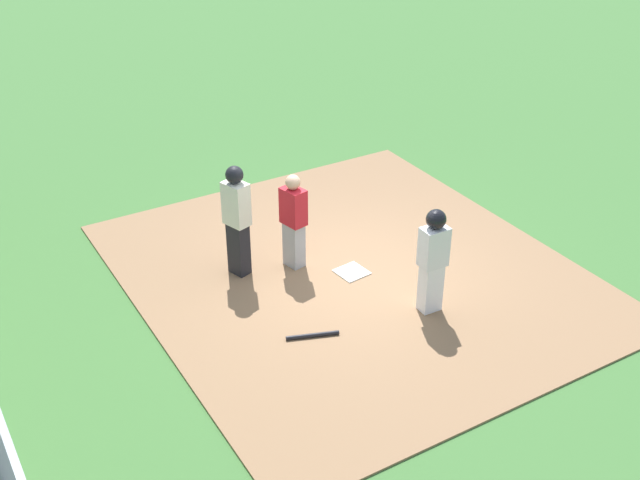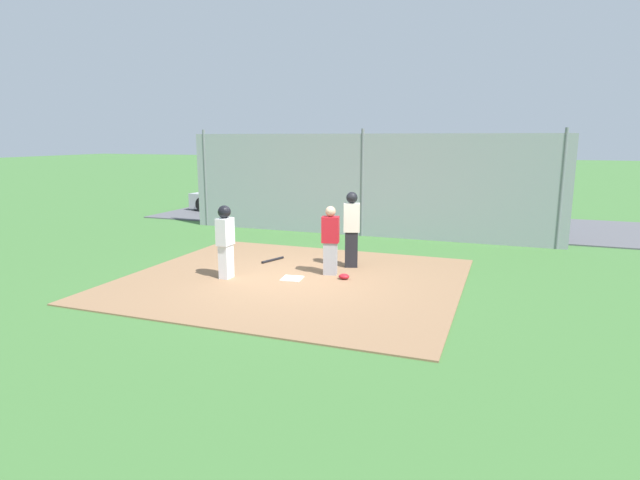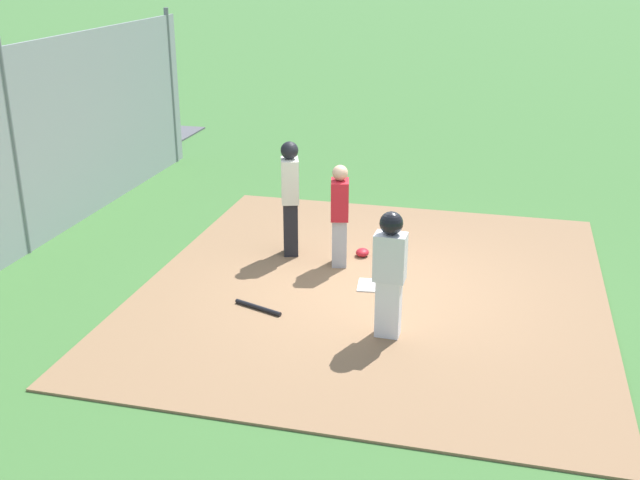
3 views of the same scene
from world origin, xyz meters
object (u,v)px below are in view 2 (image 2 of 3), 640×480
(home_plate, at_px, (292,278))
(catcher_mask, at_px, (344,276))
(umpire, at_px, (352,228))
(catcher, at_px, (330,240))
(runner, at_px, (225,237))
(parked_car_blue, at_px, (478,207))
(baseball_bat, at_px, (273,260))
(parked_car_silver, at_px, (242,198))

(home_plate, height_order, catcher_mask, catcher_mask)
(umpire, bearing_deg, catcher, -33.88)
(runner, height_order, catcher_mask, runner)
(parked_car_blue, bearing_deg, catcher, -109.79)
(baseball_bat, bearing_deg, catcher, -91.64)
(home_plate, bearing_deg, parked_car_silver, -55.49)
(parked_car_blue, bearing_deg, umpire, -109.90)
(baseball_bat, xyz_separation_m, catcher_mask, (-2.19, 0.98, 0.03))
(parked_car_blue, bearing_deg, baseball_bat, -121.93)
(baseball_bat, distance_m, parked_car_silver, 9.09)
(baseball_bat, relative_size, catcher_mask, 3.09)
(baseball_bat, bearing_deg, umpire, -66.39)
(home_plate, distance_m, runner, 1.72)
(runner, distance_m, parked_car_silver, 10.48)
(catcher, bearing_deg, parked_car_blue, 150.79)
(baseball_bat, bearing_deg, catcher_mask, -94.14)
(home_plate, bearing_deg, baseball_bat, -50.52)
(parked_car_silver, bearing_deg, runner, 124.09)
(runner, height_order, parked_car_blue, runner)
(umpire, relative_size, catcher_mask, 7.51)
(baseball_bat, bearing_deg, home_plate, -120.51)
(baseball_bat, bearing_deg, parked_car_silver, 53.56)
(catcher, height_order, parked_car_blue, catcher)
(home_plate, distance_m, catcher_mask, 1.14)
(home_plate, relative_size, parked_car_silver, 0.10)
(catcher, relative_size, parked_car_blue, 0.36)
(catcher, relative_size, runner, 0.96)
(umpire, height_order, parked_car_silver, umpire)
(home_plate, relative_size, umpire, 0.24)
(catcher_mask, bearing_deg, parked_car_silver, -49.85)
(baseball_bat, relative_size, parked_car_blue, 0.17)
(umpire, relative_size, runner, 1.12)
(catcher_mask, distance_m, parked_car_blue, 9.19)
(umpire, relative_size, baseball_bat, 2.43)
(catcher_mask, relative_size, parked_car_blue, 0.06)
(catcher_mask, bearing_deg, catcher, -33.77)
(umpire, distance_m, parked_car_silver, 10.24)
(home_plate, xyz_separation_m, parked_car_blue, (-3.31, -9.27, 0.57))
(catcher_mask, height_order, parked_car_blue, parked_car_blue)
(home_plate, bearing_deg, runner, 17.20)
(catcher_mask, bearing_deg, parked_car_blue, -104.10)
(baseball_bat, bearing_deg, runner, -168.79)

